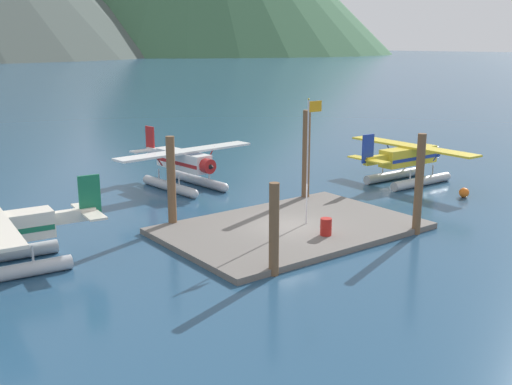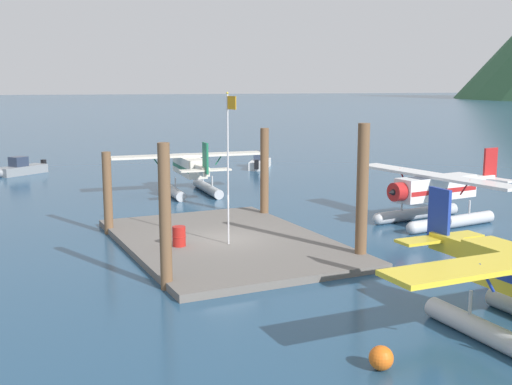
{
  "view_description": "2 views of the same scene",
  "coord_description": "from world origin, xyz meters",
  "px_view_note": "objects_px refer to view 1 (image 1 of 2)",
  "views": [
    {
      "loc": [
        -19.88,
        -23.26,
        9.71
      ],
      "look_at": [
        -0.74,
        2.08,
        1.8
      ],
      "focal_mm": 42.24,
      "sensor_mm": 36.0,
      "label": 1
    },
    {
      "loc": [
        25.81,
        -10.65,
        7.18
      ],
      "look_at": [
        0.07,
        1.54,
        2.36
      ],
      "focal_mm": 43.82,
      "sensor_mm": 36.0,
      "label": 2
    }
  ],
  "objects_px": {
    "fuel_drum": "(326,227)",
    "mooring_buoy": "(464,193)",
    "seaplane_yellow_stbd_fwd": "(408,161)",
    "flagpole": "(309,148)",
    "seaplane_white_bow_centre": "(184,166)"
  },
  "relations": [
    {
      "from": "fuel_drum",
      "to": "seaplane_yellow_stbd_fwd",
      "type": "relative_size",
      "value": 0.08
    },
    {
      "from": "seaplane_white_bow_centre",
      "to": "mooring_buoy",
      "type": "bearing_deg",
      "value": -45.1
    },
    {
      "from": "mooring_buoy",
      "to": "seaplane_white_bow_centre",
      "type": "relative_size",
      "value": 0.06
    },
    {
      "from": "flagpole",
      "to": "fuel_drum",
      "type": "distance_m",
      "value": 4.29
    },
    {
      "from": "flagpole",
      "to": "mooring_buoy",
      "type": "xyz_separation_m",
      "value": [
        12.55,
        -1.08,
        -4.09
      ]
    },
    {
      "from": "fuel_drum",
      "to": "mooring_buoy",
      "type": "distance_m",
      "value": 13.27
    },
    {
      "from": "fuel_drum",
      "to": "mooring_buoy",
      "type": "height_order",
      "value": "fuel_drum"
    },
    {
      "from": "flagpole",
      "to": "mooring_buoy",
      "type": "relative_size",
      "value": 10.42
    },
    {
      "from": "mooring_buoy",
      "to": "seaplane_white_bow_centre",
      "type": "bearing_deg",
      "value": 134.9
    },
    {
      "from": "seaplane_white_bow_centre",
      "to": "seaplane_yellow_stbd_fwd",
      "type": "bearing_deg",
      "value": -31.09
    },
    {
      "from": "mooring_buoy",
      "to": "fuel_drum",
      "type": "bearing_deg",
      "value": -175.55
    },
    {
      "from": "flagpole",
      "to": "seaplane_white_bow_centre",
      "type": "height_order",
      "value": "flagpole"
    },
    {
      "from": "seaplane_yellow_stbd_fwd",
      "to": "mooring_buoy",
      "type": "bearing_deg",
      "value": -95.32
    },
    {
      "from": "flagpole",
      "to": "fuel_drum",
      "type": "relative_size",
      "value": 7.59
    },
    {
      "from": "fuel_drum",
      "to": "mooring_buoy",
      "type": "xyz_separation_m",
      "value": [
        13.22,
        1.03,
        -0.42
      ]
    }
  ]
}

